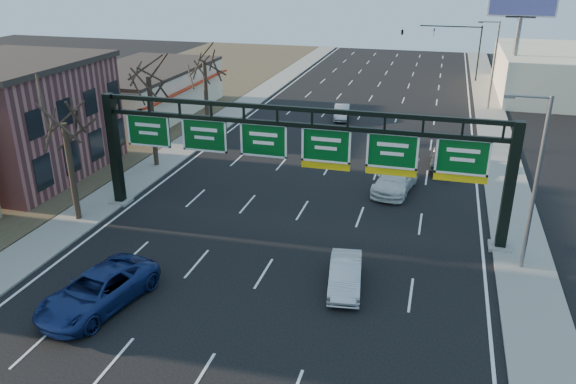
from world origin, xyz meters
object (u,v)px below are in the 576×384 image
(sign_gantry, at_px, (297,151))
(car_white_wagon, at_px, (396,179))
(car_blue_suv, at_px, (98,290))
(car_silver_sedan, at_px, (345,275))

(sign_gantry, bearing_deg, car_white_wagon, 53.45)
(sign_gantry, distance_m, car_blue_suv, 13.14)
(sign_gantry, xyz_separation_m, car_blue_suv, (-6.52, -10.77, -3.79))
(sign_gantry, height_order, car_silver_sedan, sign_gantry)
(car_blue_suv, height_order, car_white_wagon, car_blue_suv)
(car_blue_suv, distance_m, car_silver_sedan, 11.49)
(car_silver_sedan, bearing_deg, sign_gantry, 115.13)
(car_blue_suv, distance_m, car_white_wagon, 21.25)
(car_white_wagon, bearing_deg, car_silver_sedan, -85.91)
(car_blue_suv, xyz_separation_m, car_silver_sedan, (10.55, 4.56, -0.14))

